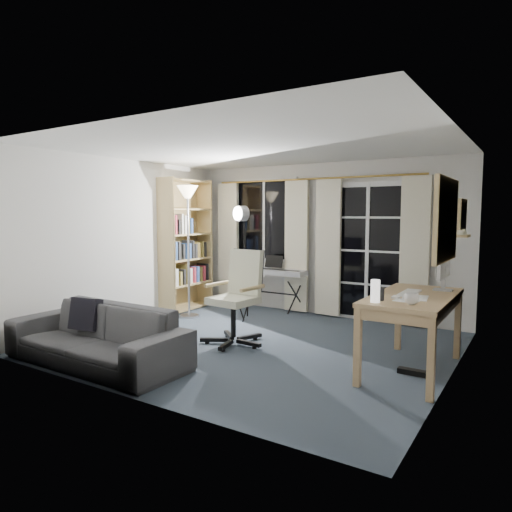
% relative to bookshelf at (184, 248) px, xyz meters
% --- Properties ---
extents(floor, '(4.50, 4.00, 0.02)m').
position_rel_bookshelf_xyz_m(floor, '(2.13, -1.12, -1.04)').
color(floor, '#323C49').
rests_on(floor, ground).
extents(window, '(1.20, 0.08, 1.40)m').
position_rel_bookshelf_xyz_m(window, '(1.08, 0.85, 0.47)').
color(window, white).
rests_on(window, floor).
extents(french_door, '(1.32, 0.09, 2.11)m').
position_rel_bookshelf_xyz_m(french_door, '(2.88, 0.85, -0.01)').
color(french_door, white).
rests_on(french_door, floor).
extents(curtains, '(3.60, 0.07, 2.13)m').
position_rel_bookshelf_xyz_m(curtains, '(1.99, 0.76, 0.06)').
color(curtains, gold).
rests_on(curtains, floor).
extents(bookshelf, '(0.38, 1.02, 2.18)m').
position_rel_bookshelf_xyz_m(bookshelf, '(0.00, 0.00, 0.00)').
color(bookshelf, tan).
rests_on(bookshelf, floor).
extents(torchiere_lamp, '(0.38, 0.38, 2.03)m').
position_rel_bookshelf_xyz_m(torchiere_lamp, '(0.47, -0.43, 0.60)').
color(torchiere_lamp, '#B2B2B7').
rests_on(torchiere_lamp, floor).
extents(keyboard_piano, '(1.19, 0.58, 0.86)m').
position_rel_bookshelf_xyz_m(keyboard_piano, '(1.36, 0.58, -0.38)').
color(keyboard_piano, black).
rests_on(keyboard_piano, floor).
extents(studio_light, '(0.40, 0.40, 1.76)m').
position_rel_bookshelf_xyz_m(studio_light, '(1.28, -0.15, 0.38)').
color(studio_light, black).
rests_on(studio_light, floor).
extents(office_chair, '(0.78, 0.80, 1.16)m').
position_rel_bookshelf_xyz_m(office_chair, '(1.92, -1.13, -0.35)').
color(office_chair, black).
rests_on(office_chair, floor).
extents(desk, '(0.74, 1.47, 0.79)m').
position_rel_bookshelf_xyz_m(desk, '(4.01, -1.10, -0.34)').
color(desk, tan).
rests_on(desk, floor).
extents(monitor, '(0.19, 0.57, 0.49)m').
position_rel_bookshelf_xyz_m(monitor, '(4.20, -0.65, 0.05)').
color(monitor, silver).
rests_on(monitor, desk).
extents(desk_clutter, '(0.46, 0.89, 1.00)m').
position_rel_bookshelf_xyz_m(desk_clutter, '(3.94, -1.34, -0.42)').
color(desk_clutter, white).
rests_on(desk_clutter, desk).
extents(mug, '(0.13, 0.10, 0.13)m').
position_rel_bookshelf_xyz_m(mug, '(4.11, -1.60, -0.18)').
color(mug, silver).
rests_on(mug, desk).
extents(wall_mirror, '(0.04, 0.94, 0.74)m').
position_rel_bookshelf_xyz_m(wall_mirror, '(4.35, -1.47, 0.52)').
color(wall_mirror, tan).
rests_on(wall_mirror, floor).
extents(framed_print, '(0.03, 0.42, 0.32)m').
position_rel_bookshelf_xyz_m(framed_print, '(4.36, -0.57, 0.57)').
color(framed_print, tan).
rests_on(framed_print, floor).
extents(wall_shelf, '(0.16, 0.30, 0.18)m').
position_rel_bookshelf_xyz_m(wall_shelf, '(4.29, -0.07, 0.37)').
color(wall_shelf, tan).
rests_on(wall_shelf, floor).
extents(sofa, '(2.11, 0.63, 0.83)m').
position_rel_bookshelf_xyz_m(sofa, '(1.10, -2.67, -0.62)').
color(sofa, '#343437').
rests_on(sofa, floor).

